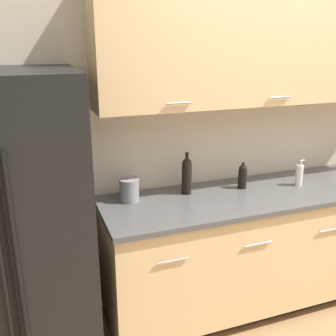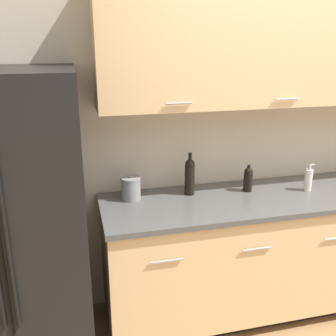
{
  "view_description": "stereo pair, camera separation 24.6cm",
  "coord_description": "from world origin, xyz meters",
  "px_view_note": "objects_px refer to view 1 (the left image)",
  "views": [
    {
      "loc": [
        -1.74,
        -1.21,
        1.94
      ],
      "look_at": [
        -0.94,
        0.99,
        1.16
      ],
      "focal_mm": 42.0,
      "sensor_mm": 36.0,
      "label": 1
    },
    {
      "loc": [
        -1.5,
        -1.28,
        1.94
      ],
      "look_at": [
        -0.94,
        0.99,
        1.16
      ],
      "focal_mm": 42.0,
      "sensor_mm": 36.0,
      "label": 2
    }
  ],
  "objects_px": {
    "wine_bottle": "(187,175)",
    "soap_dispenser": "(299,175)",
    "refrigerator": "(11,234)",
    "oil_bottle": "(243,176)",
    "steel_canister": "(129,190)"
  },
  "relations": [
    {
      "from": "oil_bottle",
      "to": "steel_canister",
      "type": "relative_size",
      "value": 1.12
    },
    {
      "from": "wine_bottle",
      "to": "oil_bottle",
      "type": "xyz_separation_m",
      "value": [
        0.42,
        -0.04,
        -0.04
      ]
    },
    {
      "from": "refrigerator",
      "to": "soap_dispenser",
      "type": "relative_size",
      "value": 9.27
    },
    {
      "from": "steel_canister",
      "to": "oil_bottle",
      "type": "bearing_deg",
      "value": -3.22
    },
    {
      "from": "oil_bottle",
      "to": "steel_canister",
      "type": "xyz_separation_m",
      "value": [
        -0.82,
        0.05,
        -0.01
      ]
    },
    {
      "from": "wine_bottle",
      "to": "oil_bottle",
      "type": "height_order",
      "value": "wine_bottle"
    },
    {
      "from": "wine_bottle",
      "to": "oil_bottle",
      "type": "distance_m",
      "value": 0.42
    },
    {
      "from": "refrigerator",
      "to": "oil_bottle",
      "type": "relative_size",
      "value": 9.4
    },
    {
      "from": "oil_bottle",
      "to": "refrigerator",
      "type": "bearing_deg",
      "value": -174.43
    },
    {
      "from": "steel_canister",
      "to": "wine_bottle",
      "type": "bearing_deg",
      "value": -0.74
    },
    {
      "from": "wine_bottle",
      "to": "steel_canister",
      "type": "relative_size",
      "value": 1.73
    },
    {
      "from": "wine_bottle",
      "to": "oil_bottle",
      "type": "relative_size",
      "value": 1.55
    },
    {
      "from": "soap_dispenser",
      "to": "oil_bottle",
      "type": "bearing_deg",
      "value": 167.29
    },
    {
      "from": "oil_bottle",
      "to": "steel_canister",
      "type": "height_order",
      "value": "oil_bottle"
    },
    {
      "from": "wine_bottle",
      "to": "soap_dispenser",
      "type": "height_order",
      "value": "wine_bottle"
    }
  ]
}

